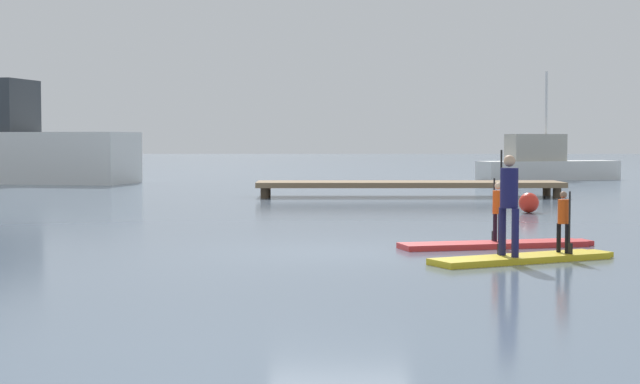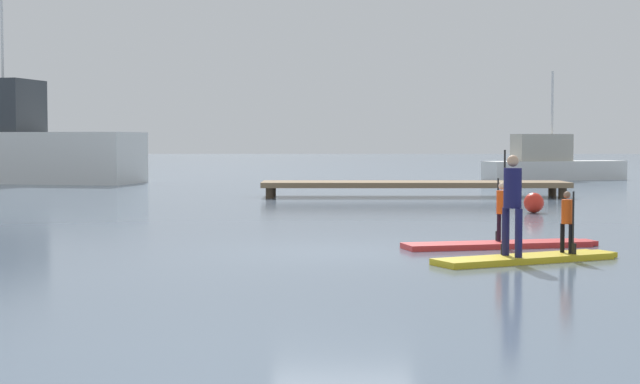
{
  "view_description": "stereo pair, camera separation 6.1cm",
  "coord_description": "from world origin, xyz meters",
  "px_view_note": "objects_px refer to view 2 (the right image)",
  "views": [
    {
      "loc": [
        -0.48,
        -17.63,
        1.98
      ],
      "look_at": [
        -0.34,
        1.79,
        0.97
      ],
      "focal_mm": 56.61,
      "sensor_mm": 36.0,
      "label": 1
    },
    {
      "loc": [
        -0.42,
        -17.63,
        1.98
      ],
      "look_at": [
        -0.34,
        1.79,
        0.97
      ],
      "focal_mm": 56.61,
      "sensor_mm": 36.0,
      "label": 2
    }
  ],
  "objects_px": {
    "paddleboard_far": "(524,258)",
    "fishing_boat_green_midground": "(547,164)",
    "paddler_adult": "(508,198)",
    "paddler_child_solo": "(497,209)",
    "paddleboard_near": "(497,245)",
    "mooring_buoy_near": "(530,203)",
    "paddler_child_front": "(563,219)"
  },
  "relations": [
    {
      "from": "paddler_adult",
      "to": "paddler_child_solo",
      "type": "bearing_deg",
      "value": 83.99
    },
    {
      "from": "paddler_child_solo",
      "to": "paddler_adult",
      "type": "height_order",
      "value": "paddler_adult"
    },
    {
      "from": "paddler_child_front",
      "to": "mooring_buoy_near",
      "type": "bearing_deg",
      "value": 80.92
    },
    {
      "from": "paddleboard_near",
      "to": "mooring_buoy_near",
      "type": "distance_m",
      "value": 9.04
    },
    {
      "from": "paddleboard_far",
      "to": "fishing_boat_green_midground",
      "type": "relative_size",
      "value": 0.45
    },
    {
      "from": "paddleboard_near",
      "to": "paddler_child_solo",
      "type": "bearing_deg",
      "value": 57.26
    },
    {
      "from": "paddler_child_front",
      "to": "fishing_boat_green_midground",
      "type": "bearing_deg",
      "value": 77.55
    },
    {
      "from": "paddleboard_near",
      "to": "paddleboard_far",
      "type": "height_order",
      "value": "same"
    },
    {
      "from": "paddleboard_near",
      "to": "paddler_child_solo",
      "type": "height_order",
      "value": "paddler_child_solo"
    },
    {
      "from": "mooring_buoy_near",
      "to": "paddler_child_solo",
      "type": "bearing_deg",
      "value": -105.71
    },
    {
      "from": "paddleboard_near",
      "to": "paddleboard_far",
      "type": "distance_m",
      "value": 2.16
    },
    {
      "from": "paddler_adult",
      "to": "mooring_buoy_near",
      "type": "relative_size",
      "value": 3.15
    },
    {
      "from": "paddler_child_solo",
      "to": "paddler_adult",
      "type": "distance_m",
      "value": 2.34
    },
    {
      "from": "paddleboard_near",
      "to": "paddler_child_front",
      "type": "bearing_deg",
      "value": -67.11
    },
    {
      "from": "paddler_adult",
      "to": "mooring_buoy_near",
      "type": "distance_m",
      "value": 11.34
    },
    {
      "from": "paddler_child_front",
      "to": "mooring_buoy_near",
      "type": "distance_m",
      "value": 10.67
    },
    {
      "from": "paddler_child_solo",
      "to": "paddler_child_front",
      "type": "xyz_separation_m",
      "value": [
        0.76,
        -1.84,
        -0.04
      ]
    },
    {
      "from": "paddleboard_near",
      "to": "paddler_adult",
      "type": "xyz_separation_m",
      "value": [
        -0.23,
        -2.29,
        0.99
      ]
    },
    {
      "from": "paddleboard_near",
      "to": "paddler_adult",
      "type": "bearing_deg",
      "value": -95.8
    },
    {
      "from": "paddleboard_near",
      "to": "paddler_adult",
      "type": "height_order",
      "value": "paddler_adult"
    },
    {
      "from": "paddler_child_solo",
      "to": "paddleboard_far",
      "type": "distance_m",
      "value": 2.27
    },
    {
      "from": "paddleboard_near",
      "to": "paddler_adult",
      "type": "distance_m",
      "value": 2.5
    },
    {
      "from": "paddleboard_far",
      "to": "mooring_buoy_near",
      "type": "xyz_separation_m",
      "value": [
        2.4,
        10.86,
        0.22
      ]
    },
    {
      "from": "paddleboard_far",
      "to": "fishing_boat_green_midground",
      "type": "height_order",
      "value": "fishing_boat_green_midground"
    },
    {
      "from": "mooring_buoy_near",
      "to": "paddleboard_far",
      "type": "bearing_deg",
      "value": -102.47
    },
    {
      "from": "paddler_child_solo",
      "to": "fishing_boat_green_midground",
      "type": "xyz_separation_m",
      "value": [
        7.87,
        30.36,
        0.08
      ]
    },
    {
      "from": "paddler_child_solo",
      "to": "fishing_boat_green_midground",
      "type": "height_order",
      "value": "fishing_boat_green_midground"
    },
    {
      "from": "paddleboard_far",
      "to": "mooring_buoy_near",
      "type": "distance_m",
      "value": 11.12
    },
    {
      "from": "paddler_child_solo",
      "to": "mooring_buoy_near",
      "type": "relative_size",
      "value": 2.14
    },
    {
      "from": "paddler_child_front",
      "to": "paddleboard_far",
      "type": "bearing_deg",
      "value": -155.1
    },
    {
      "from": "paddleboard_far",
      "to": "paddler_adult",
      "type": "height_order",
      "value": "paddler_adult"
    },
    {
      "from": "paddler_child_solo",
      "to": "paddleboard_near",
      "type": "bearing_deg",
      "value": -122.74
    }
  ]
}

